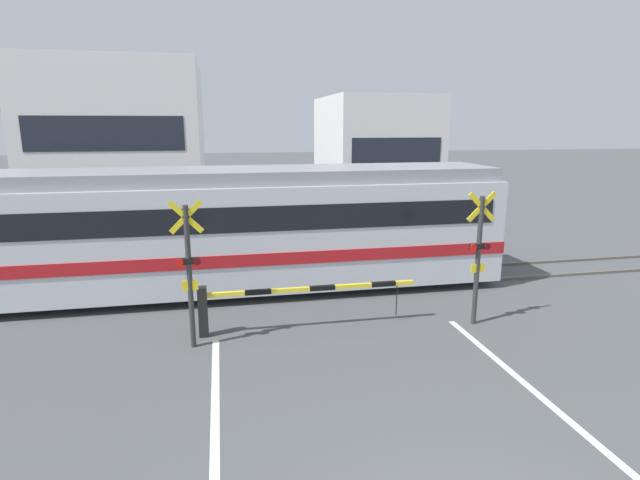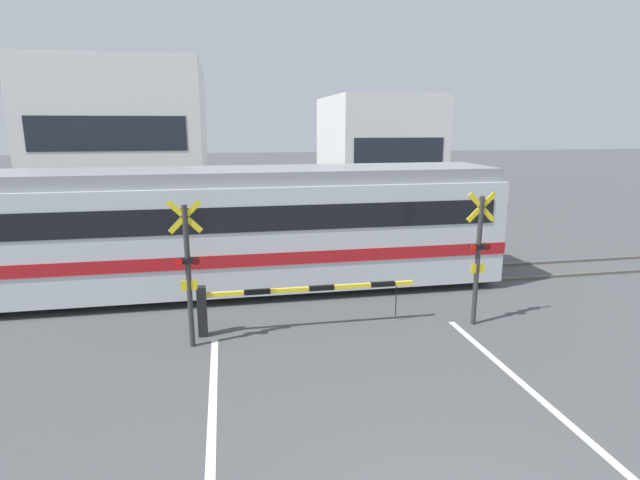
# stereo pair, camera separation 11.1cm
# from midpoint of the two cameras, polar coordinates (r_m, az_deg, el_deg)

# --- Properties ---
(rail_track_near) EXTENTS (50.00, 0.10, 0.08)m
(rail_track_near) POSITION_cam_midpoint_polar(r_m,az_deg,el_deg) (13.86, -0.64, -5.84)
(rail_track_near) COLOR #5B564C
(rail_track_near) RESTS_ON ground_plane
(rail_track_far) EXTENTS (50.00, 0.10, 0.08)m
(rail_track_far) POSITION_cam_midpoint_polar(r_m,az_deg,el_deg) (15.20, -1.64, -4.12)
(rail_track_far) COLOR #5B564C
(rail_track_far) RESTS_ON ground_plane
(road_stripe_right) EXTENTS (0.14, 10.61, 0.01)m
(road_stripe_right) POSITION_cam_midpoint_polar(r_m,az_deg,el_deg) (8.41, 31.48, -21.60)
(road_stripe_right) COLOR white
(road_stripe_right) RESTS_ON ground_plane
(commuter_train) EXTENTS (21.13, 2.88, 3.37)m
(commuter_train) POSITION_cam_midpoint_polar(r_m,az_deg,el_deg) (14.19, -23.19, 0.92)
(commuter_train) COLOR silver
(commuter_train) RESTS_ON ground_plane
(crossing_barrier_near) EXTENTS (4.91, 0.20, 1.13)m
(crossing_barrier_near) POSITION_cam_midpoint_polar(r_m,az_deg,el_deg) (11.18, -6.34, -6.66)
(crossing_barrier_near) COLOR black
(crossing_barrier_near) RESTS_ON ground_plane
(crossing_barrier_far) EXTENTS (4.91, 0.20, 1.13)m
(crossing_barrier_far) POSITION_cam_midpoint_polar(r_m,az_deg,el_deg) (17.04, 2.52, 0.32)
(crossing_barrier_far) COLOR black
(crossing_barrier_far) RESTS_ON ground_plane
(crossing_signal_left) EXTENTS (0.68, 0.15, 3.09)m
(crossing_signal_left) POSITION_cam_midpoint_polar(r_m,az_deg,el_deg) (10.41, -15.04, -3.13)
(crossing_signal_left) COLOR #333333
(crossing_signal_left) RESTS_ON ground_plane
(crossing_signal_right) EXTENTS (0.68, 0.15, 3.09)m
(crossing_signal_right) POSITION_cam_midpoint_polar(r_m,az_deg,el_deg) (11.79, 17.39, -1.40)
(crossing_signal_right) COLOR #333333
(crossing_signal_right) RESTS_ON ground_plane
(pedestrian) EXTENTS (0.38, 0.22, 1.67)m
(pedestrian) POSITION_cam_midpoint_polar(r_m,az_deg,el_deg) (19.89, -1.70, 2.72)
(pedestrian) COLOR #23232D
(pedestrian) RESTS_ON ground_plane
(building_left_of_street) EXTENTS (7.92, 7.45, 7.53)m
(building_left_of_street) POSITION_cam_midpoint_polar(r_m,az_deg,el_deg) (27.57, -21.85, 10.57)
(building_left_of_street) COLOR white
(building_left_of_street) RESTS_ON ground_plane
(building_right_of_street) EXTENTS (5.41, 7.45, 6.01)m
(building_right_of_street) POSITION_cam_midpoint_polar(r_m,az_deg,el_deg) (28.45, 6.07, 9.93)
(building_right_of_street) COLOR white
(building_right_of_street) RESTS_ON ground_plane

